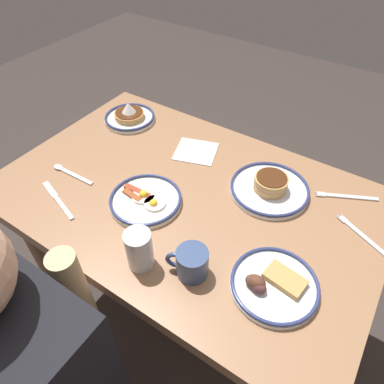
% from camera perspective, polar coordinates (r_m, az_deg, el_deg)
% --- Properties ---
extents(ground_plane, '(6.00, 6.00, 0.00)m').
position_cam_1_polar(ground_plane, '(1.76, -0.65, -17.48)').
color(ground_plane, '#382F2B').
extents(dining_table, '(1.25, 0.81, 0.74)m').
position_cam_1_polar(dining_table, '(1.24, -0.88, -3.82)').
color(dining_table, '#996C4A').
rests_on(dining_table, ground_plane).
extents(plate_near_main, '(0.21, 0.21, 0.08)m').
position_cam_1_polar(plate_near_main, '(1.52, -10.15, 12.06)').
color(plate_near_main, white).
rests_on(plate_near_main, dining_table).
extents(plate_center_pancakes, '(0.26, 0.26, 0.06)m').
position_cam_1_polar(plate_center_pancakes, '(1.18, 12.57, 0.73)').
color(plate_center_pancakes, white).
rests_on(plate_center_pancakes, dining_table).
extents(plate_far_companion, '(0.23, 0.23, 0.05)m').
position_cam_1_polar(plate_far_companion, '(0.96, 13.06, -14.45)').
color(plate_far_companion, white).
rests_on(plate_far_companion, dining_table).
extents(plate_far_side, '(0.23, 0.23, 0.04)m').
position_cam_1_polar(plate_far_side, '(1.13, -7.56, -1.27)').
color(plate_far_side, silver).
rests_on(plate_far_side, dining_table).
extents(coffee_mug, '(0.11, 0.09, 0.09)m').
position_cam_1_polar(coffee_mug, '(0.94, -0.12, -11.42)').
color(coffee_mug, '#334772').
rests_on(coffee_mug, dining_table).
extents(drinking_glass, '(0.07, 0.07, 0.12)m').
position_cam_1_polar(drinking_glass, '(0.95, -8.55, -9.51)').
color(drinking_glass, silver).
rests_on(drinking_glass, dining_table).
extents(paper_napkin, '(0.19, 0.18, 0.00)m').
position_cam_1_polar(paper_napkin, '(1.33, 0.64, 6.64)').
color(paper_napkin, white).
rests_on(paper_napkin, dining_table).
extents(fork_near, '(0.17, 0.10, 0.01)m').
position_cam_1_polar(fork_near, '(1.16, 25.99, -6.38)').
color(fork_near, silver).
rests_on(fork_near, dining_table).
extents(fork_far, '(0.19, 0.10, 0.01)m').
position_cam_1_polar(fork_far, '(1.26, 23.85, -0.69)').
color(fork_far, silver).
rests_on(fork_far, dining_table).
extents(butter_knife, '(0.21, 0.08, 0.01)m').
position_cam_1_polar(butter_knife, '(1.22, -21.04, -1.20)').
color(butter_knife, silver).
rests_on(butter_knife, dining_table).
extents(tea_spoon, '(0.18, 0.03, 0.01)m').
position_cam_1_polar(tea_spoon, '(1.31, -19.67, 3.14)').
color(tea_spoon, silver).
rests_on(tea_spoon, dining_table).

